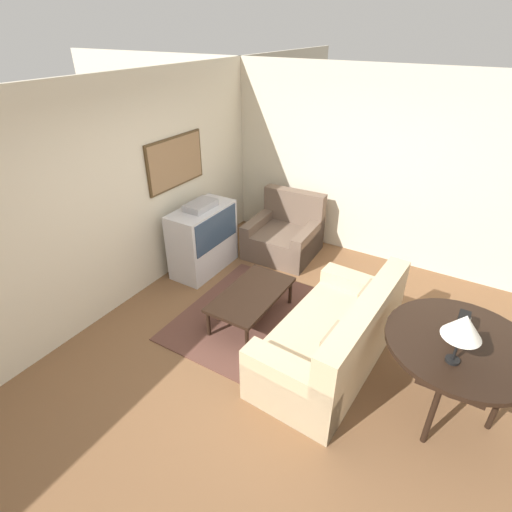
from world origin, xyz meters
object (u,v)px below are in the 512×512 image
tv (203,238)px  console_table (461,348)px  couch (334,339)px  table_lamp (464,327)px  mantel_clock (462,325)px  coffee_table (252,295)px  armchair (284,236)px

tv → console_table: tv is taller
couch → table_lamp: 1.38m
tv → mantel_clock: 3.47m
coffee_table → console_table: (-0.19, -2.21, 0.40)m
couch → console_table: (-0.01, -1.10, 0.43)m
armchair → table_lamp: bearing=-41.9°
tv → couch: 2.45m
armchair → console_table: (-1.85, -2.64, 0.47)m
couch → coffee_table: (0.18, 1.11, 0.02)m
armchair → coffee_table: armchair is taller
couch → table_lamp: size_ratio=4.14×
console_table → couch: bearing=89.4°
couch → coffee_table: bearing=-96.0°
tv → couch: size_ratio=0.55×
couch → table_lamp: (-0.28, -1.06, 0.85)m
coffee_table → table_lamp: bearing=-102.2°
console_table → mantel_clock: size_ratio=6.26×
mantel_clock → table_lamp: bearing=179.9°
couch → coffee_table: size_ratio=1.69×
table_lamp → couch: bearing=74.9°
coffee_table → table_lamp: (-0.47, -2.16, 0.82)m
console_table → table_lamp: 0.50m
couch → coffee_table: couch is taller
console_table → tv: bearing=76.3°
tv → table_lamp: 3.61m
console_table → table_lamp: size_ratio=2.72×
coffee_table → mantel_clock: mantel_clock is taller
couch → mantel_clock: (0.09, -1.06, 0.59)m
couch → console_table: 1.18m
tv → mantel_clock: bearing=-102.1°
table_lamp → coffee_table: bearing=77.8°
table_lamp → console_table: bearing=-9.2°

